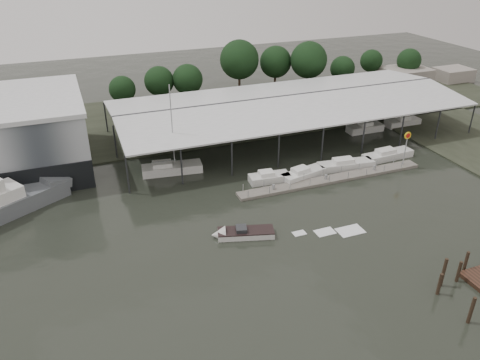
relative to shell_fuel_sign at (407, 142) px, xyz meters
name	(u,v)px	position (x,y,z in m)	size (l,w,h in m)	color
ground	(262,241)	(-27.00, -9.99, -3.93)	(200.00, 200.00, 0.00)	black
land_strip_far	(172,119)	(-27.00, 32.01, -3.83)	(140.00, 30.00, 0.30)	#34392B
covered_boat_shed	(289,99)	(-10.00, 18.01, 2.20)	(58.24, 24.00, 6.96)	silver
floating_dock	(332,179)	(-12.00, 0.01, -3.72)	(28.00, 2.00, 1.40)	slate
shell_fuel_sign	(407,142)	(0.00, 0.00, 0.00)	(1.10, 0.18, 5.55)	#989B9D
distant_commercial_buildings	(420,76)	(32.03, 34.70, -2.08)	(22.00, 8.00, 4.00)	gray
white_sailboat	(171,168)	(-32.36, 10.54, -3.27)	(8.78, 3.63, 13.13)	silver
speedboat_underway	(241,233)	(-28.89, -8.23, -3.53)	(17.70, 6.67, 2.00)	silver
moored_cruiser_0	(269,177)	(-20.36, 2.90, -3.31)	(5.81, 2.67, 1.70)	silver
moored_cruiser_1	(303,174)	(-15.46, 2.15, -3.31)	(6.99, 3.61, 1.70)	silver
moored_cruiser_2	(345,165)	(-8.19, 2.65, -3.31)	(8.56, 3.12, 1.70)	silver
moored_cruiser_3	(387,155)	(-0.34, 3.26, -3.31)	(8.42, 2.65, 1.70)	silver
mooring_pilings	(464,286)	(-12.78, -24.93, -2.86)	(5.49, 6.56, 3.83)	#322219
horizon_tree_line	(271,66)	(-4.20, 38.35, 2.68)	(69.04, 11.63, 11.97)	black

